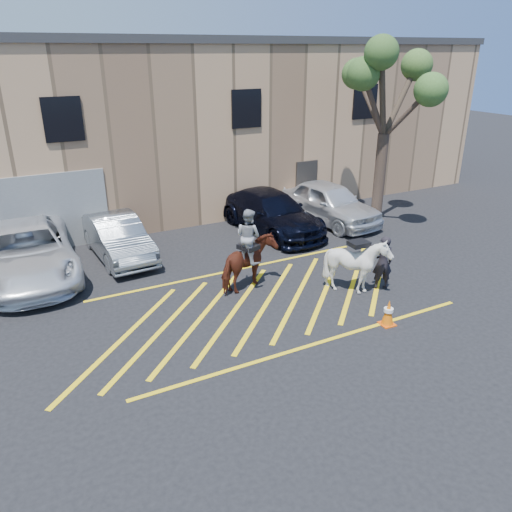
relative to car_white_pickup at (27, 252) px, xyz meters
name	(u,v)px	position (x,y,z in m)	size (l,w,h in m)	color
ground	(262,298)	(5.90, -4.87, -0.84)	(90.00, 90.00, 0.00)	black
car_white_pickup	(27,252)	(0.00, 0.00, 0.00)	(2.79, 6.05, 1.68)	silver
car_silver_sedan	(117,237)	(2.92, 0.29, -0.11)	(1.55, 4.44, 1.46)	gray
car_blue_suv	(271,212)	(9.02, 0.16, -0.05)	(2.20, 5.41, 1.57)	black
car_white_suv	(329,202)	(11.73, 0.05, 0.01)	(2.00, 4.97, 1.69)	silver
handler	(383,263)	(9.45, -5.95, 0.01)	(0.62, 0.41, 1.70)	black
warehouse	(140,122)	(5.89, 7.12, 2.81)	(32.42, 10.20, 7.30)	tan
hatching_zone	(267,302)	(5.90, -5.17, -0.83)	(12.60, 5.12, 0.01)	yellow
mounted_bay	(248,258)	(5.84, -4.09, 0.19)	(2.11, 1.57, 2.54)	#592015
saddled_white	(357,265)	(8.60, -5.80, 0.04)	(1.46, 1.63, 1.76)	silver
traffic_cone	(388,312)	(8.14, -7.76, -0.47)	(0.40, 0.40, 0.73)	#EA4E09
tree	(388,82)	(13.04, -1.42, 4.85)	(3.99, 4.37, 7.31)	#48352C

